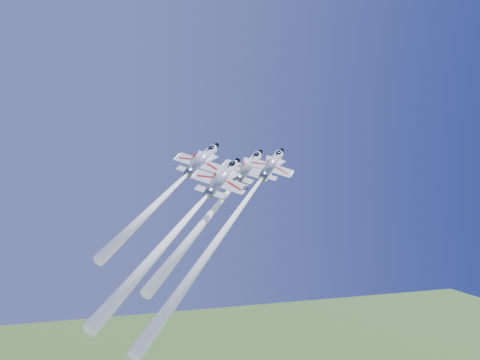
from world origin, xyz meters
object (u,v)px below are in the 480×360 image
object	(u,v)px
jet_lead	(221,201)
jet_left	(174,187)
jet_right	(235,215)
jet_slot	(188,217)

from	to	relation	value
jet_lead	jet_left	xyz separation A→B (m)	(-8.39, 1.68, 2.68)
jet_lead	jet_right	distance (m)	13.58
jet_slot	jet_lead	bearing A→B (deg)	81.85
jet_lead	jet_slot	size ratio (longest dim) A/B	1.03
jet_left	jet_right	world-z (taller)	jet_right
jet_left	jet_slot	world-z (taller)	jet_left
jet_left	jet_slot	distance (m)	12.81
jet_left	jet_right	distance (m)	17.14
jet_lead	jet_left	distance (m)	8.96
jet_left	jet_right	size ratio (longest dim) A/B	0.75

